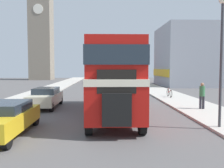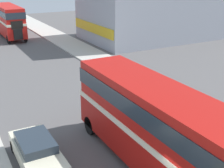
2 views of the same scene
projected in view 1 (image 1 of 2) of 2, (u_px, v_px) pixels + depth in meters
The scene contains 10 objects.
ground_plane at pixel (99, 129), 11.41m from camera, with size 120.00×120.00×0.00m, color #565454.
double_decker_bus at pixel (112, 74), 14.77m from camera, with size 2.54×10.92×4.08m.
bus_distant at pixel (109, 69), 48.49m from camera, with size 2.41×9.76×4.22m.
car_parked_near at pixel (5, 118), 10.34m from camera, with size 1.78×4.53×1.36m.
car_parked_mid at pixel (46, 97), 17.57m from camera, with size 1.71×4.37×1.39m.
pedestrian_walking at pixel (202, 94), 16.27m from camera, with size 0.35×0.35×1.72m.
bicycle_on_pavement at pixel (169, 93), 23.08m from camera, with size 0.05×1.76×0.78m.
street_lamp at pixel (222, 42), 11.08m from camera, with size 0.36×0.36×5.86m.
church_tower at pixel (41, 18), 58.63m from camera, with size 5.22×5.22×28.32m.
shop_building_block at pixel (213, 56), 39.50m from camera, with size 16.69×10.97×9.29m.
Camera 1 is at (0.22, -11.26, 2.79)m, focal length 40.00 mm.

